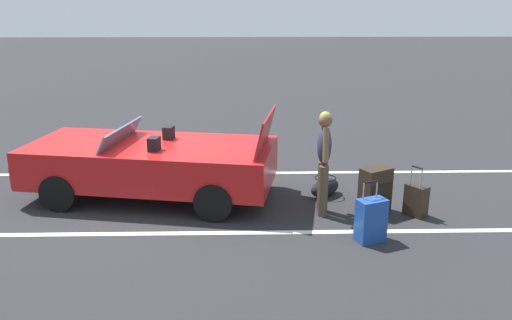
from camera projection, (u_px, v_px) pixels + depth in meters
ground_plane at (154, 196)px, 8.86m from camera, size 80.00×80.00×0.00m
lot_line_near at (164, 174)px, 10.01m from camera, size 18.00×0.12×0.01m
lot_line_mid at (136, 234)px, 7.43m from camera, size 18.00×0.12×0.01m
convertible_car at (140, 163)px, 8.72m from camera, size 4.38×2.46×1.53m
suitcase_large_black at (375, 191)px, 8.09m from camera, size 0.56×0.48×0.74m
suitcase_medium_bright at (371, 220)px, 7.14m from camera, size 0.46×0.37×0.87m
suitcase_small_carryon at (416, 200)px, 8.01m from camera, size 0.36×0.39×0.82m
duffel_bag at (325, 187)px, 8.83m from camera, size 0.68×0.65×0.34m
traveler_person at (324, 157)px, 7.88m from camera, size 0.24×0.61×1.65m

